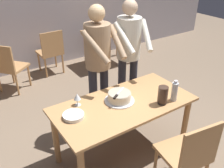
# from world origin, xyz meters

# --- Properties ---
(ground_plane) EXTENTS (14.00, 14.00, 0.00)m
(ground_plane) POSITION_xyz_m (0.00, 0.00, 0.00)
(ground_plane) COLOR #7A6651
(back_wall) EXTENTS (10.00, 0.12, 2.70)m
(back_wall) POSITION_xyz_m (0.00, 3.13, 1.35)
(back_wall) COLOR #ADA8B2
(back_wall) RESTS_ON ground_plane
(main_dining_table) EXTENTS (1.59, 0.79, 0.75)m
(main_dining_table) POSITION_xyz_m (0.00, 0.00, 0.63)
(main_dining_table) COLOR tan
(main_dining_table) RESTS_ON ground_plane
(cake_on_platter) EXTENTS (0.34, 0.34, 0.11)m
(cake_on_platter) POSITION_xyz_m (-0.01, 0.06, 0.80)
(cake_on_platter) COLOR silver
(cake_on_platter) RESTS_ON main_dining_table
(cake_knife) EXTENTS (0.24, 0.16, 0.02)m
(cake_knife) POSITION_xyz_m (-0.08, 0.03, 0.87)
(cake_knife) COLOR silver
(cake_knife) RESTS_ON cake_on_platter
(plate_stack) EXTENTS (0.22, 0.22, 0.04)m
(plate_stack) POSITION_xyz_m (-0.58, 0.07, 0.77)
(plate_stack) COLOR white
(plate_stack) RESTS_ON main_dining_table
(wine_glass_near) EXTENTS (0.08, 0.08, 0.14)m
(wine_glass_near) POSITION_xyz_m (-0.44, 0.25, 0.85)
(wine_glass_near) COLOR silver
(wine_glass_near) RESTS_ON main_dining_table
(water_bottle) EXTENTS (0.07, 0.07, 0.25)m
(water_bottle) POSITION_xyz_m (0.50, -0.26, 0.86)
(water_bottle) COLOR silver
(water_bottle) RESTS_ON main_dining_table
(hurricane_lamp) EXTENTS (0.11, 0.11, 0.21)m
(hurricane_lamp) POSITION_xyz_m (0.35, -0.24, 0.86)
(hurricane_lamp) COLOR black
(hurricane_lamp) RESTS_ON main_dining_table
(person_cutting_cake) EXTENTS (0.47, 0.56, 1.72)m
(person_cutting_cake) POSITION_xyz_m (0.04, 0.60, 1.08)
(person_cutting_cake) COLOR #2D2D38
(person_cutting_cake) RESTS_ON ground_plane
(person_standing_beside) EXTENTS (0.46, 0.57, 1.72)m
(person_standing_beside) POSITION_xyz_m (0.54, 0.63, 1.08)
(person_standing_beside) COLOR #2D2D38
(person_standing_beside) RESTS_ON ground_plane
(chair_near_side) EXTENTS (0.50, 0.50, 0.90)m
(chair_near_side) POSITION_xyz_m (0.23, -0.77, 0.49)
(chair_near_side) COLOR tan
(chair_near_side) RESTS_ON ground_plane
(background_table) EXTENTS (1.00, 0.70, 0.74)m
(background_table) POSITION_xyz_m (1.39, 2.43, 0.58)
(background_table) COLOR tan
(background_table) RESTS_ON ground_plane
(background_chair_0) EXTENTS (0.45, 0.45, 0.90)m
(background_chair_0) POSITION_xyz_m (0.16, 2.64, 0.49)
(background_chair_0) COLOR tan
(background_chair_0) RESTS_ON ground_plane
(background_chair_3) EXTENTS (0.62, 0.62, 0.90)m
(background_chair_3) POSITION_xyz_m (-0.71, 2.36, 0.49)
(background_chair_3) COLOR tan
(background_chair_3) RESTS_ON ground_plane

